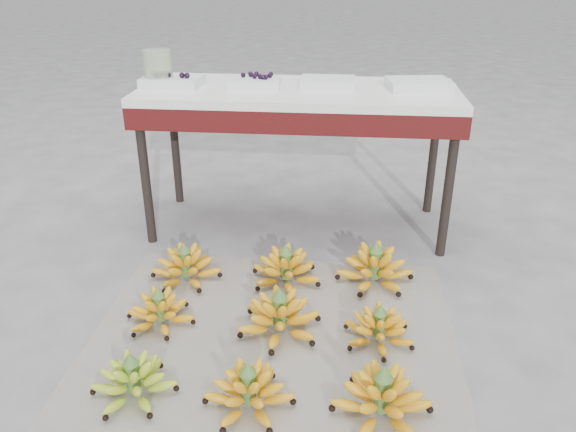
# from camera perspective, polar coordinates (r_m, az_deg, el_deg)

# --- Properties ---
(ground) EXTENTS (60.00, 60.00, 0.00)m
(ground) POSITION_cam_1_polar(r_m,az_deg,el_deg) (1.99, -2.52, -12.03)
(ground) COLOR #5E5F61
(ground) RESTS_ON ground
(newspaper_mat) EXTENTS (1.25, 1.05, 0.01)m
(newspaper_mat) POSITION_cam_1_polar(r_m,az_deg,el_deg) (1.99, -1.49, -11.92)
(newspaper_mat) COLOR silver
(newspaper_mat) RESTS_ON ground
(bunch_front_left) EXTENTS (0.28, 0.28, 0.15)m
(bunch_front_left) POSITION_cam_1_polar(r_m,az_deg,el_deg) (1.79, -15.44, -15.86)
(bunch_front_left) COLOR #8EAD2B
(bunch_front_left) RESTS_ON newspaper_mat
(bunch_front_center) EXTENTS (0.33, 0.33, 0.16)m
(bunch_front_center) POSITION_cam_1_polar(r_m,az_deg,el_deg) (1.69, -4.00, -17.39)
(bunch_front_center) COLOR gold
(bunch_front_center) RESTS_ON newspaper_mat
(bunch_front_right) EXTENTS (0.35, 0.35, 0.17)m
(bunch_front_right) POSITION_cam_1_polar(r_m,az_deg,el_deg) (1.68, 9.51, -17.81)
(bunch_front_right) COLOR gold
(bunch_front_right) RESTS_ON newspaper_mat
(bunch_mid_left) EXTENTS (0.27, 0.27, 0.15)m
(bunch_mid_left) POSITION_cam_1_polar(r_m,az_deg,el_deg) (2.06, -12.86, -9.41)
(bunch_mid_left) COLOR gold
(bunch_mid_left) RESTS_ON newspaper_mat
(bunch_mid_center) EXTENTS (0.38, 0.38, 0.18)m
(bunch_mid_center) POSITION_cam_1_polar(r_m,az_deg,el_deg) (1.96, -0.83, -10.22)
(bunch_mid_center) COLOR gold
(bunch_mid_center) RESTS_ON newspaper_mat
(bunch_mid_right) EXTENTS (0.32, 0.32, 0.15)m
(bunch_mid_right) POSITION_cam_1_polar(r_m,az_deg,el_deg) (1.95, 9.21, -11.25)
(bunch_mid_right) COLOR gold
(bunch_mid_right) RESTS_ON newspaper_mat
(bunch_back_left) EXTENTS (0.27, 0.27, 0.17)m
(bunch_back_left) POSITION_cam_1_polar(r_m,az_deg,el_deg) (2.29, -10.34, -5.11)
(bunch_back_left) COLOR gold
(bunch_back_left) RESTS_ON newspaper_mat
(bunch_back_center) EXTENTS (0.36, 0.36, 0.17)m
(bunch_back_center) POSITION_cam_1_polar(r_m,az_deg,el_deg) (2.24, -0.22, -5.41)
(bunch_back_center) COLOR gold
(bunch_back_center) RESTS_ON newspaper_mat
(bunch_back_right) EXTENTS (0.35, 0.35, 0.18)m
(bunch_back_right) POSITION_cam_1_polar(r_m,az_deg,el_deg) (2.27, 8.81, -5.25)
(bunch_back_right) COLOR gold
(bunch_back_right) RESTS_ON newspaper_mat
(vendor_table) EXTENTS (1.39, 0.56, 0.67)m
(vendor_table) POSITION_cam_1_polar(r_m,az_deg,el_deg) (2.53, 1.04, 11.20)
(vendor_table) COLOR black
(vendor_table) RESTS_ON ground
(tray_far_left) EXTENTS (0.27, 0.20, 0.07)m
(tray_far_left) POSITION_cam_1_polar(r_m,az_deg,el_deg) (2.60, -11.65, 13.31)
(tray_far_left) COLOR silver
(tray_far_left) RESTS_ON vendor_table
(tray_left) EXTENTS (0.23, 0.17, 0.06)m
(tray_left) POSITION_cam_1_polar(r_m,az_deg,el_deg) (2.54, -3.40, 13.43)
(tray_left) COLOR silver
(tray_left) RESTS_ON vendor_table
(tray_right) EXTENTS (0.24, 0.17, 0.04)m
(tray_right) POSITION_cam_1_polar(r_m,az_deg,el_deg) (2.54, 4.07, 13.40)
(tray_right) COLOR silver
(tray_right) RESTS_ON vendor_table
(tray_far_right) EXTENTS (0.29, 0.22, 0.04)m
(tray_far_right) POSITION_cam_1_polar(r_m,az_deg,el_deg) (2.55, 13.13, 12.89)
(tray_far_right) COLOR silver
(tray_far_right) RESTS_ON vendor_table
(glass_jar) EXTENTS (0.16, 0.16, 0.16)m
(glass_jar) POSITION_cam_1_polar(r_m,az_deg,el_deg) (2.60, -13.09, 14.42)
(glass_jar) COLOR #D9EFBE
(glass_jar) RESTS_ON vendor_table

